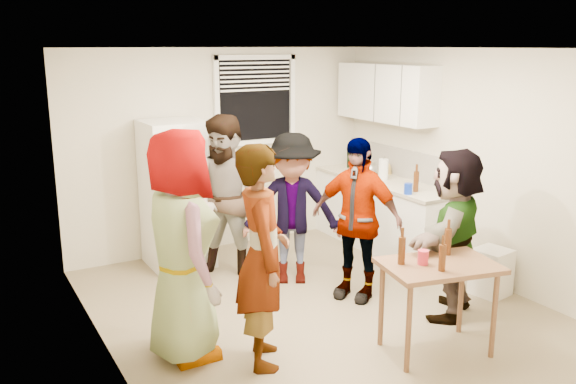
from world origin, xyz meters
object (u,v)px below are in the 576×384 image
guest_grey (186,354)px  guest_back_left (231,279)px  guest_black (354,296)px  refrigerator (177,194)px  red_cup (423,264)px  guest_stripe (263,360)px  guest_back_right (292,281)px  trash_bin (491,271)px  beer_bottle_counter (416,192)px  beer_bottle_table (442,271)px  guest_orange (449,313)px  serving_table (434,350)px  kettle (370,176)px  blue_cup (408,194)px  wine_bottle (349,167)px

guest_grey → guest_back_left: (1.02, 1.36, 0.00)m
guest_back_left → guest_black: size_ratio=1.10×
refrigerator → red_cup: 3.21m
refrigerator → guest_grey: bearing=-108.3°
guest_stripe → guest_back_right: bearing=-16.0°
guest_back_right → guest_black: guest_back_right is taller
guest_stripe → guest_black: size_ratio=1.09×
guest_stripe → guest_back_right: (1.07, 1.39, 0.00)m
trash_bin → red_cup: (-1.48, -0.57, 0.54)m
guest_grey → beer_bottle_counter: bearing=-75.4°
beer_bottle_table → guest_orange: size_ratio=0.13×
trash_bin → guest_grey: bearing=173.8°
guest_back_left → serving_table: bearing=-26.4°
guest_back_left → guest_orange: size_ratio=1.12×
kettle → serving_table: 3.01m
guest_grey → trash_bin: bearing=-94.4°
blue_cup → guest_orange: blue_cup is taller
trash_bin → serving_table: 1.50m
guest_back_left → guest_back_right: guest_back_left is taller
wine_bottle → red_cup: (-1.47, -3.14, -0.11)m
guest_grey → guest_orange: bearing=-99.3°
red_cup → guest_black: size_ratio=0.07×
guest_grey → guest_black: guest_grey is taller
beer_bottle_counter → beer_bottle_table: size_ratio=1.10×
wine_bottle → trash_bin: bearing=-89.8°
trash_bin → beer_bottle_table: 1.72m
guest_orange → beer_bottle_table: bearing=6.8°
wine_bottle → guest_back_right: wine_bottle is taller
kettle → guest_orange: kettle is taller
serving_table → red_cup: bearing=158.3°
kettle → red_cup: kettle is taller
serving_table → guest_back_right: serving_table is taller
trash_bin → guest_orange: size_ratio=0.30×
refrigerator → guest_orange: refrigerator is taller
kettle → guest_back_right: bearing=-178.9°
guest_stripe → red_cup: bearing=-91.7°
kettle → red_cup: (-1.37, -2.54, -0.11)m
kettle → guest_back_left: kettle is taller
guest_grey → guest_back_left: guest_back_left is taller
kettle → red_cup: bearing=-140.1°
refrigerator → guest_back_right: refrigerator is taller
blue_cup → red_cup: (-1.16, -1.56, -0.11)m
kettle → wine_bottle: 0.61m
guest_back_right → wine_bottle: bearing=67.1°
beer_bottle_counter → guest_orange: bearing=-114.9°
guest_grey → refrigerator: bearing=-16.4°
wine_bottle → guest_grey: (-3.20, -2.22, -0.90)m
blue_cup → guest_back_left: 2.20m
refrigerator → guest_back_right: 1.67m
trash_bin → guest_back_right: (-1.62, 1.33, -0.25)m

